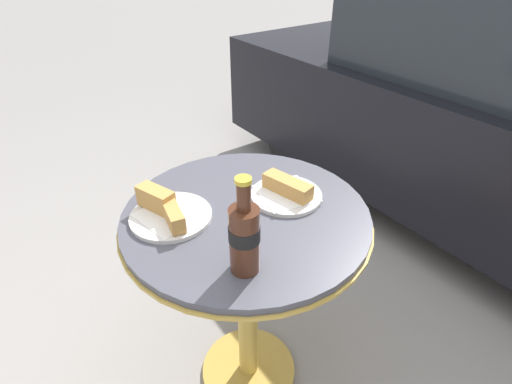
# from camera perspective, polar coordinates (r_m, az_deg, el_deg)

# --- Properties ---
(ground_plane) EXTENTS (30.00, 30.00, 0.00)m
(ground_plane) POSITION_cam_1_polar(r_m,az_deg,el_deg) (1.62, -1.05, -24.10)
(ground_plane) COLOR gray
(bistro_table) EXTENTS (0.68, 0.68, 0.73)m
(bistro_table) POSITION_cam_1_polar(r_m,az_deg,el_deg) (1.18, -1.34, -8.94)
(bistro_table) COLOR gold
(bistro_table) RESTS_ON ground_plane
(cola_bottle_left) EXTENTS (0.07, 0.07, 0.24)m
(cola_bottle_left) POSITION_cam_1_polar(r_m,az_deg,el_deg) (0.85, -1.67, -6.32)
(cola_bottle_left) COLOR #4C2819
(cola_bottle_left) RESTS_ON bistro_table
(lunch_plate_near) EXTENTS (0.20, 0.20, 0.06)m
(lunch_plate_near) POSITION_cam_1_polar(r_m,az_deg,el_deg) (1.13, 4.39, 0.02)
(lunch_plate_near) COLOR silver
(lunch_plate_near) RESTS_ON bistro_table
(lunch_plate_far) EXTENTS (0.22, 0.22, 0.07)m
(lunch_plate_far) POSITION_cam_1_polar(r_m,az_deg,el_deg) (1.07, -12.55, -2.71)
(lunch_plate_far) COLOR silver
(lunch_plate_far) RESTS_ON bistro_table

